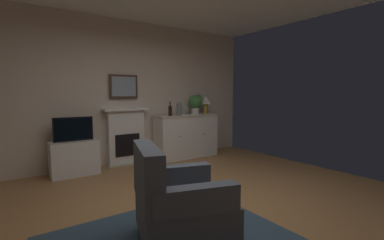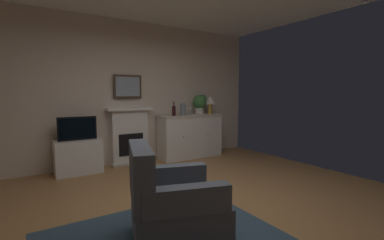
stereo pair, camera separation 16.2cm
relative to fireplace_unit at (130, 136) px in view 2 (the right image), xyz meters
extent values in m
cube|color=#9E7042|center=(0.02, -2.54, -0.60)|extent=(5.77, 5.39, 0.10)
cube|color=beige|center=(0.02, 0.13, 0.84)|extent=(5.77, 0.06, 2.78)
cube|color=white|center=(0.00, 0.01, -0.02)|extent=(0.70, 0.18, 1.05)
cube|color=tan|center=(0.00, -0.09, -0.53)|extent=(0.77, 0.20, 0.03)
cube|color=black|center=(0.00, -0.09, -0.16)|extent=(0.48, 0.02, 0.42)
cube|color=white|center=(0.00, -0.02, 0.53)|extent=(0.87, 0.27, 0.05)
cube|color=#473323|center=(0.00, 0.05, 0.96)|extent=(0.55, 0.03, 0.45)
cube|color=#8C99A8|center=(0.00, 0.03, 0.96)|extent=(0.47, 0.01, 0.37)
cube|color=white|center=(1.29, -0.18, -0.10)|extent=(1.38, 0.45, 0.89)
cube|color=beige|center=(1.29, -0.18, 0.36)|extent=(1.41, 0.48, 0.03)
sphere|color=brown|center=(0.99, -0.41, -0.04)|extent=(0.02, 0.02, 0.02)
sphere|color=brown|center=(1.59, -0.41, -0.04)|extent=(0.02, 0.02, 0.02)
cylinder|color=#B79338|center=(1.81, -0.18, 0.48)|extent=(0.10, 0.10, 0.22)
cone|color=silver|center=(1.81, -0.18, 0.68)|extent=(0.26, 0.26, 0.18)
cylinder|color=#331419|center=(0.88, -0.20, 0.47)|extent=(0.08, 0.08, 0.20)
cylinder|color=#331419|center=(0.88, -0.20, 0.62)|extent=(0.03, 0.03, 0.09)
cylinder|color=silver|center=(1.22, -0.21, 0.37)|extent=(0.06, 0.06, 0.00)
cylinder|color=silver|center=(1.22, -0.21, 0.42)|extent=(0.01, 0.01, 0.09)
cone|color=silver|center=(1.22, -0.21, 0.50)|extent=(0.07, 0.07, 0.07)
cylinder|color=silver|center=(1.33, -0.14, 0.37)|extent=(0.06, 0.06, 0.00)
cylinder|color=silver|center=(1.33, -0.14, 0.42)|extent=(0.01, 0.01, 0.09)
cone|color=silver|center=(1.33, -0.14, 0.50)|extent=(0.07, 0.07, 0.07)
cylinder|color=slate|center=(1.08, -0.23, 0.49)|extent=(0.11, 0.11, 0.24)
sphere|color=slate|center=(1.08, -0.23, 0.61)|extent=(0.08, 0.08, 0.08)
cube|color=white|center=(-0.97, -0.16, -0.26)|extent=(0.75, 0.42, 0.58)
cube|color=black|center=(-0.97, -0.18, 0.23)|extent=(0.62, 0.06, 0.40)
cube|color=black|center=(-0.97, -0.22, 0.23)|extent=(0.57, 0.01, 0.35)
cylinder|color=beige|center=(1.56, -0.13, 0.44)|extent=(0.18, 0.18, 0.14)
sphere|color=#3D753D|center=(1.56, -0.13, 0.64)|extent=(0.30, 0.30, 0.30)
sphere|color=#3D753D|center=(1.62, -0.16, 0.71)|extent=(0.18, 0.18, 0.18)
cube|color=#474C56|center=(-0.58, -2.97, -0.29)|extent=(0.98, 0.96, 0.32)
cube|color=#474C56|center=(-0.90, -2.88, 0.12)|extent=(0.37, 0.77, 0.50)
cube|color=#474C56|center=(-0.68, -3.28, -0.02)|extent=(0.73, 0.34, 0.22)
cube|color=#474C56|center=(-0.49, -2.66, -0.02)|extent=(0.73, 0.34, 0.22)
cylinder|color=#473323|center=(-0.17, -2.76, -0.50)|extent=(0.05, 0.05, 0.10)
cylinder|color=#473323|center=(-0.82, -2.57, -0.50)|extent=(0.05, 0.05, 0.10)
camera|label=1|loc=(-1.87, -4.94, 0.82)|focal=25.01mm
camera|label=2|loc=(-1.73, -5.03, 0.82)|focal=25.01mm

